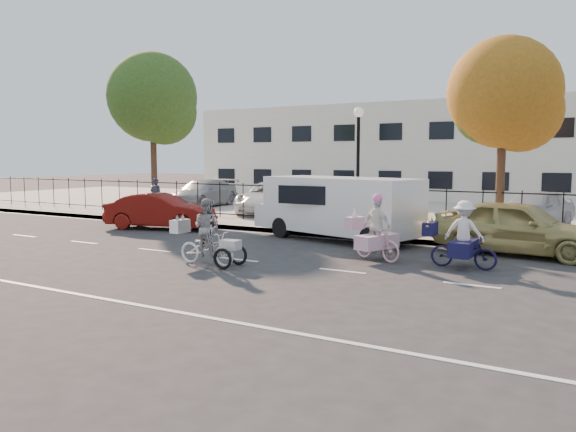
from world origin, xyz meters
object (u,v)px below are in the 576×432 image
Objects in this scene: white_van at (338,206)px; lot_car_d at (534,209)px; lot_car_a at (203,193)px; lot_car_c at (366,202)px; pedestrian at (156,196)px; lot_car_b at (270,198)px; zebra_trike at (207,239)px; lamppost at (358,146)px; gold_sedan at (518,227)px; bull_bike at (463,241)px; red_sedan at (160,211)px; unicorn_bike at (376,236)px.

lot_car_d is at bearing 59.72° from white_van.
lot_car_c is at bearing -4.32° from lot_car_a.
pedestrian is 0.46× the size of lot_car_c.
pedestrian is 0.32× the size of lot_car_b.
lot_car_b is (-4.79, 10.77, 0.20)m from zebra_trike.
white_van reaches higher than lot_car_a.
lot_car_b is at bearing -162.42° from lot_car_c.
lamppost reaches higher than zebra_trike.
lot_car_a is at bearing 75.00° from gold_sedan.
lot_car_b is (4.85, -1.18, 0.00)m from lot_car_a.
lot_car_a is (-0.67, 4.19, -0.11)m from pedestrian.
zebra_trike is 6.31m from bull_bike.
red_sedan is at bearing 126.18° from pedestrian.
lot_car_a is at bearing 163.66° from white_van.
unicorn_bike is 0.43× the size of lot_car_d.
lot_car_c is (8.31, 4.38, -0.23)m from pedestrian.
gold_sedan is (0.89, 2.71, 0.11)m from bull_bike.
bull_bike is at bearing -36.51° from lot_car_a.
unicorn_bike is 1.01× the size of bull_bike.
white_van is at bearing -100.70° from red_sedan.
lamppost is 7.77m from red_sedan.
unicorn_bike reaches higher than lot_car_c.
lot_car_a reaches higher than red_sedan.
red_sedan is 0.81× the size of lot_car_b.
zebra_trike is at bearing -95.83° from lamppost.
lot_car_a is (-10.44, 4.19, -2.26)m from lamppost.
lot_car_d reaches higher than red_sedan.
lot_car_a is 1.37× the size of lot_car_c.
zebra_trike is at bearing 115.53° from bull_bike.
bull_bike reaches higher than gold_sedan.
bull_bike is at bearing -56.81° from lot_car_c.
pedestrian reaches higher than lot_car_c.
pedestrian is at bearing 28.80° from red_sedan.
zebra_trike reaches higher than lot_car_b.
unicorn_bike is 0.40× the size of gold_sedan.
lot_car_a is (-16.22, 6.49, 0.08)m from gold_sedan.
lot_car_a is 5.00m from lot_car_b.
lot_car_b is at bearing -19.24° from lot_car_a.
lamppost is 2.45× the size of bull_bike.
lamppost is 8.18m from zebra_trike.
white_van is at bearing -118.19° from lot_car_d.
pedestrian is at bearing 70.79° from bull_bike.
gold_sedan is 17.47m from lot_car_a.
unicorn_bike is 16.07m from lot_car_a.
lamppost is at bearing 111.60° from white_van.
lot_car_d is at bearing -17.66° from lot_car_b.
bull_bike is at bearing -66.34° from zebra_trike.
gold_sedan is 0.89× the size of lot_car_b.
lamppost reaches higher than pedestrian.
pedestrian reaches higher than unicorn_bike.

